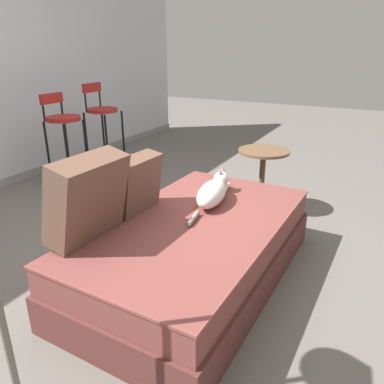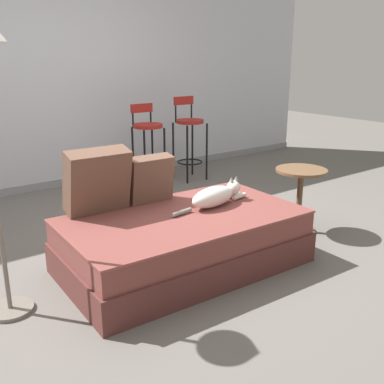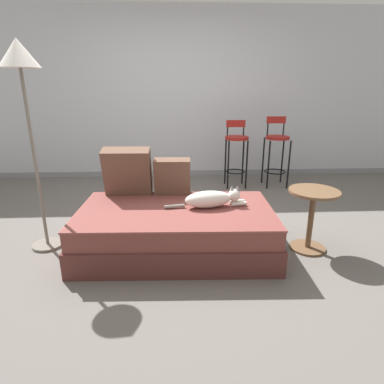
{
  "view_description": "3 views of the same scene",
  "coord_description": "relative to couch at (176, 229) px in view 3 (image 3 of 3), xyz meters",
  "views": [
    {
      "loc": [
        -1.84,
        -1.34,
        1.41
      ],
      "look_at": [
        0.15,
        -0.3,
        0.53
      ],
      "focal_mm": 35.0,
      "sensor_mm": 36.0,
      "label": 1
    },
    {
      "loc": [
        -1.77,
        -2.88,
        1.52
      ],
      "look_at": [
        0.15,
        -0.3,
        0.53
      ],
      "focal_mm": 42.0,
      "sensor_mm": 36.0,
      "label": 2
    },
    {
      "loc": [
        0.01,
        -3.06,
        1.44
      ],
      "look_at": [
        0.15,
        -0.3,
        0.53
      ],
      "focal_mm": 30.0,
      "sensor_mm": 36.0,
      "label": 3
    }
  ],
  "objects": [
    {
      "name": "side_table",
      "position": [
        1.22,
        -0.04,
        0.16
      ],
      "size": [
        0.44,
        0.44,
        0.57
      ],
      "color": "brown",
      "rests_on": "ground"
    },
    {
      "name": "wall_baseboard_trim",
      "position": [
        0.0,
        2.6,
        -0.16
      ],
      "size": [
        8.0,
        0.02,
        0.09
      ],
      "primitive_type": "cube",
      "color": "gray",
      "rests_on": "ground"
    },
    {
      "name": "cat",
      "position": [
        0.32,
        0.03,
        0.28
      ],
      "size": [
        0.75,
        0.23,
        0.19
      ],
      "color": "white",
      "rests_on": "couch"
    },
    {
      "name": "floor_lamp",
      "position": [
        -1.22,
        0.14,
        1.31
      ],
      "size": [
        0.32,
        0.32,
        1.8
      ],
      "color": "slate",
      "rests_on": "ground"
    },
    {
      "name": "throw_pillow_middle",
      "position": [
        -0.03,
        0.4,
        0.39
      ],
      "size": [
        0.36,
        0.19,
        0.37
      ],
      "color": "brown",
      "rests_on": "couch"
    },
    {
      "name": "bar_stool_near_window",
      "position": [
        0.9,
        1.97,
        0.39
      ],
      "size": [
        0.34,
        0.34,
        0.97
      ],
      "color": "black",
      "rests_on": "ground"
    },
    {
      "name": "bar_stool_by_doorway",
      "position": [
        1.49,
        1.97,
        0.38
      ],
      "size": [
        0.34,
        0.34,
        1.02
      ],
      "color": "black",
      "rests_on": "ground"
    },
    {
      "name": "wall_back_panel",
      "position": [
        0.0,
        2.65,
        1.09
      ],
      "size": [
        8.0,
        0.1,
        2.6
      ],
      "primitive_type": "cube",
      "color": "silver",
      "rests_on": "ground"
    },
    {
      "name": "throw_pillow_corner",
      "position": [
        -0.47,
        0.41,
        0.44
      ],
      "size": [
        0.46,
        0.28,
        0.48
      ],
      "color": "brown",
      "rests_on": "couch"
    },
    {
      "name": "couch",
      "position": [
        0.0,
        0.0,
        0.0
      ],
      "size": [
        1.77,
        1.05,
        0.41
      ],
      "color": "brown",
      "rests_on": "ground"
    },
    {
      "name": "ground_plane",
      "position": [
        0.0,
        0.4,
        -0.21
      ],
      "size": [
        16.0,
        16.0,
        0.0
      ],
      "primitive_type": "plane",
      "color": "#66605B",
      "rests_on": "ground"
    }
  ]
}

